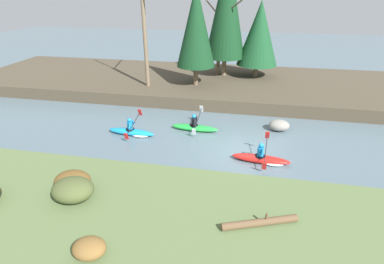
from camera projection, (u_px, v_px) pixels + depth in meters
name	position (u px, v px, depth m)	size (l,w,h in m)	color
ground_plane	(235.00, 150.00, 15.27)	(90.00, 90.00, 0.00)	slate
riverbank_near	(223.00, 237.00, 9.39)	(44.00, 6.07, 0.87)	#5B7042
riverbank_far	(243.00, 85.00, 23.85)	(44.00, 10.22, 0.85)	#4C4233
conifer_tree_far_left	(196.00, 26.00, 20.75)	(2.77, 2.77, 6.99)	brown
conifer_tree_left	(227.00, 6.00, 22.70)	(3.17, 3.17, 9.19)	#7A664C
conifer_tree_mid_left	(259.00, 34.00, 23.23)	(3.21, 3.21, 5.81)	brown
bare_tree_upstream	(146.00, 34.00, 20.76)	(4.33, 4.28, 7.92)	#7A664C
bare_tree_mid_upstream	(220.00, 38.00, 23.99)	(3.45, 3.41, 6.25)	brown
shrub_clump_second	(73.00, 181.00, 10.71)	(1.33, 1.11, 0.72)	brown
shrub_clump_third	(73.00, 190.00, 10.22)	(1.46, 1.21, 0.79)	#4C562D
shrub_clump_far_end	(89.00, 248.00, 8.11)	(0.94, 0.78, 0.51)	brown
kayaker_lead	(263.00, 159.00, 14.12)	(2.79, 2.07, 1.20)	red
kayaker_middle	(195.00, 127.00, 17.25)	(2.78, 2.07, 1.20)	green
kayaker_trailing	(133.00, 132.00, 16.75)	(2.79, 2.07, 1.20)	#1993D6
boulder_midstream	(279.00, 125.00, 17.21)	(1.16, 0.91, 0.66)	gray
driftwood_log	(260.00, 222.00, 9.19)	(2.35, 1.08, 0.44)	brown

